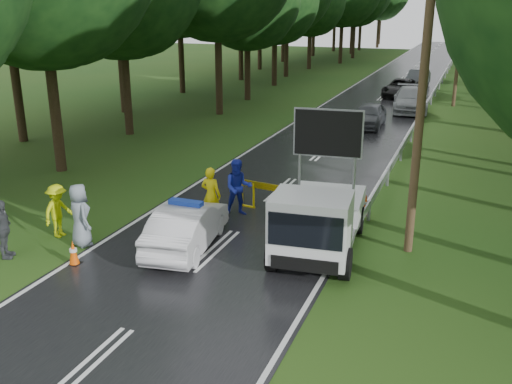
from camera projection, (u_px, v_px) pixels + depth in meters
The scene contains 23 objects.
ground at pixel (215, 251), 16.40m from camera, with size 160.00×160.00×0.00m, color #1D4914.
road at pixel (382, 98), 43.00m from camera, with size 7.00×140.00×0.02m, color black.
guardrail at pixel (433, 94), 41.28m from camera, with size 0.12×60.06×0.70m.
utility_pole_near at pixel (424, 72), 14.82m from camera, with size 1.40×0.24×10.00m.
utility_pole_mid at pixel (461, 30), 37.87m from camera, with size 1.40×0.24×10.00m.
utility_pole_far at pixel (470, 20), 60.92m from camera, with size 1.40×0.24×10.00m.
police_sedan at pixel (187, 227), 16.35m from camera, with size 1.98×4.19×1.46m.
work_truck at pixel (318, 219), 15.90m from camera, with size 2.59×5.05×3.88m.
barrier at pixel (272, 191), 19.21m from camera, with size 2.39×0.42×1.00m.
officer at pixel (211, 195), 18.23m from camera, with size 0.68×0.45×1.86m, color #D1C10B.
civilian at pixel (238, 188), 18.87m from camera, with size 0.94×0.73×1.93m, color #1A28AA.
bystander_left at pixel (58, 211), 17.17m from camera, with size 1.07×0.61×1.65m, color #C5D80B.
bystander_mid at pixel (3, 230), 15.70m from camera, with size 0.99×0.41×1.69m, color #3F4246.
bystander_right at pixel (80, 215), 16.49m from camera, with size 0.92×0.60×1.88m, color slate.
queue_car_first at pixel (369, 115), 32.65m from camera, with size 1.62×4.03×1.37m, color #44484C.
queue_car_second at pixel (410, 100), 37.40m from camera, with size 2.15×5.28×1.53m, color #9FA2A7.
queue_car_third at pixel (401, 88), 43.20m from camera, with size 2.23×4.83×1.34m, color black.
queue_car_fourth at pixel (418, 79), 48.31m from camera, with size 1.50×4.31×1.42m, color #454A4E.
cone_near_left at pixel (73, 253), 15.44m from camera, with size 0.33×0.33×0.70m.
cone_center at pixel (188, 237), 16.59m from camera, with size 0.30×0.30×0.64m.
cone_far at pixel (274, 215), 18.20m from camera, with size 0.32×0.32×0.68m.
cone_left_mid at pixel (162, 224), 17.40m from camera, with size 0.37×0.37×0.77m.
cone_right at pixel (366, 205), 19.09m from camera, with size 0.34×0.34×0.72m.
Camera 1 is at (6.49, -13.62, 6.77)m, focal length 40.00 mm.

